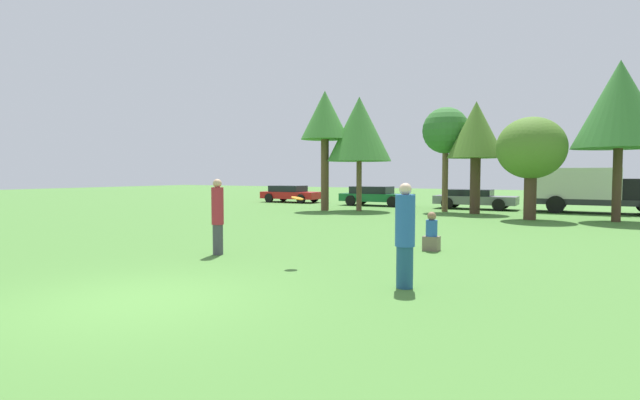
# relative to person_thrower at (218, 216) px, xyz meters

# --- Properties ---
(ground_plane) EXTENTS (120.00, 120.00, 0.00)m
(ground_plane) POSITION_rel_person_thrower_xyz_m (1.91, -4.05, -0.98)
(ground_plane) COLOR #477A33
(person_thrower) EXTENTS (0.30, 0.30, 1.91)m
(person_thrower) POSITION_rel_person_thrower_xyz_m (0.00, 0.00, 0.00)
(person_thrower) COLOR #3F3F47
(person_thrower) RESTS_ON ground
(person_catcher) EXTENTS (0.35, 0.35, 1.87)m
(person_catcher) POSITION_rel_person_thrower_xyz_m (5.32, -1.05, -0.03)
(person_catcher) COLOR navy
(person_catcher) RESTS_ON ground
(frisbee) EXTENTS (0.28, 0.28, 0.08)m
(frisbee) POSITION_rel_person_thrower_xyz_m (2.47, -0.15, 0.51)
(frisbee) COLOR orange
(bystander_sitting) EXTENTS (0.40, 0.34, 1.03)m
(bystander_sitting) POSITION_rel_person_thrower_xyz_m (4.46, 3.33, -0.55)
(bystander_sitting) COLOR #726651
(bystander_sitting) RESTS_ON ground
(tree_0) EXTENTS (2.67, 2.67, 6.61)m
(tree_0) POSITION_rel_person_thrower_xyz_m (-4.97, 14.27, 4.17)
(tree_0) COLOR brown
(tree_0) RESTS_ON ground
(tree_1) EXTENTS (3.51, 3.51, 6.24)m
(tree_1) POSITION_rel_person_thrower_xyz_m (-3.19, 14.95, 3.49)
(tree_1) COLOR brown
(tree_1) RESTS_ON ground
(tree_2) EXTENTS (2.48, 2.48, 5.60)m
(tree_2) POSITION_rel_person_thrower_xyz_m (1.04, 16.83, 3.32)
(tree_2) COLOR brown
(tree_2) RESTS_ON ground
(tree_3) EXTENTS (2.86, 2.86, 5.71)m
(tree_3) POSITION_rel_person_thrower_xyz_m (2.77, 16.16, 3.21)
(tree_3) COLOR #473323
(tree_3) RESTS_ON ground
(tree_4) EXTENTS (2.96, 2.96, 4.54)m
(tree_4) POSITION_rel_person_thrower_xyz_m (5.61, 14.07, 2.15)
(tree_4) COLOR #473323
(tree_4) RESTS_ON ground
(tree_5) EXTENTS (3.69, 3.69, 6.80)m
(tree_5) POSITION_rel_person_thrower_xyz_m (8.91, 14.84, 3.95)
(tree_5) COLOR #473323
(tree_5) RESTS_ON ground
(parked_car_red) EXTENTS (4.31, 2.12, 1.19)m
(parked_car_red) POSITION_rel_person_thrower_xyz_m (-10.93, 19.84, -0.35)
(parked_car_red) COLOR red
(parked_car_red) RESTS_ON ground
(parked_car_green) EXTENTS (4.58, 2.08, 1.23)m
(parked_car_green) POSITION_rel_person_thrower_xyz_m (-4.21, 19.50, -0.33)
(parked_car_green) COLOR #196633
(parked_car_green) RESTS_ON ground
(parked_car_grey) EXTENTS (4.58, 2.01, 1.13)m
(parked_car_grey) POSITION_rel_person_thrower_xyz_m (1.98, 19.51, -0.36)
(parked_car_grey) COLOR slate
(parked_car_grey) RESTS_ON ground
(delivery_truck_black) EXTENTS (6.57, 2.64, 2.33)m
(delivery_truck_black) POSITION_rel_person_thrower_xyz_m (7.96, 19.66, 0.30)
(delivery_truck_black) COLOR #2D2D33
(delivery_truck_black) RESTS_ON ground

